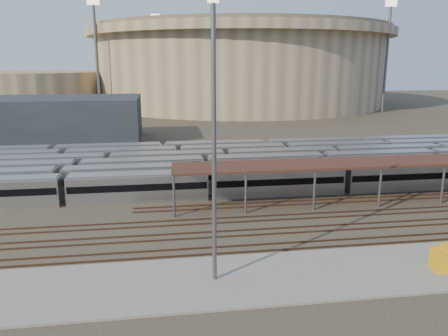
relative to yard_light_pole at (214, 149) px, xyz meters
name	(u,v)px	position (x,y,z in m)	size (l,w,h in m)	color
ground	(243,217)	(5.21, 14.81, -11.28)	(420.00, 420.00, 0.00)	#383026
apron	(217,281)	(0.21, -0.19, -11.18)	(50.00, 9.00, 0.20)	gray
subway_trains	(196,167)	(1.15, 33.31, -9.48)	(122.07, 23.90, 3.60)	#ADADB1
inspection_shed	(402,162)	(27.21, 18.81, -6.29)	(60.30, 6.00, 5.30)	#545458
empty_tracks	(252,232)	(5.21, 9.81, -11.19)	(170.00, 9.62, 0.18)	#4C3323
stadium	(240,65)	(30.21, 154.81, 5.19)	(124.00, 124.00, 32.50)	tan
secondary_arena	(25,90)	(-54.79, 144.81, -4.28)	(56.00, 56.00, 14.00)	tan
service_building	(45,120)	(-29.79, 69.81, -6.28)	(42.00, 20.00, 10.00)	#1E232D
floodlight_0	(97,53)	(-24.79, 124.81, 9.37)	(4.00, 1.00, 38.40)	#545458
floodlight_2	(387,53)	(75.21, 114.81, 9.37)	(4.00, 1.00, 38.40)	#545458
floodlight_3	(157,55)	(-4.79, 174.81, 9.37)	(4.00, 1.00, 38.40)	#545458
yard_light_pole	(214,149)	(0.00, 0.00, 0.00)	(0.80, 0.36, 21.99)	#545458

